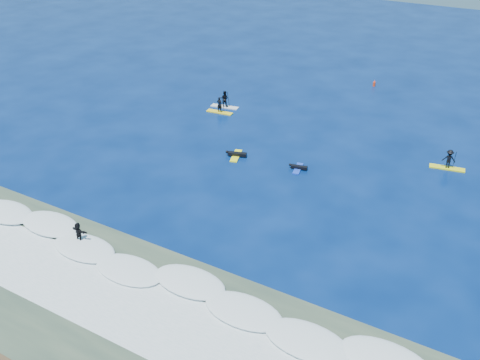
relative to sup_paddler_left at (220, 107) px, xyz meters
The scene contains 11 objects.
ground 16.14m from the sup_paddler_left, 61.39° to the right, with size 160.00×160.00×0.00m, color #031748.
shallow_water 29.21m from the sup_paddler_left, 74.66° to the right, with size 90.00×13.00×0.01m, color #324437.
breaking_wave 25.37m from the sup_paddler_left, 72.27° to the right, with size 40.00×6.00×0.30m, color white.
whitewater 28.24m from the sup_paddler_left, 74.13° to the right, with size 34.00×5.00×0.02m, color silver.
sup_paddler_left is the anchor object (origin of this frame).
sup_paddler_center 1.59m from the sup_paddler_left, 102.09° to the left, with size 3.07×1.22×2.10m.
sup_paddler_right 23.12m from the sup_paddler_left, ahead, with size 2.95×1.21×2.01m.
prone_paddler_near 10.16m from the sup_paddler_left, 49.81° to the right, with size 1.86×2.45×0.50m.
prone_paddler_far 14.23m from the sup_paddler_left, 30.39° to the right, with size 1.59×2.07×0.42m.
wave_surfer 24.40m from the sup_paddler_left, 80.60° to the right, with size 2.07×0.57×1.50m.
marker_buoy 19.60m from the sup_paddler_left, 54.33° to the left, with size 0.32×0.32×0.76m.
Camera 1 is at (20.09, -29.69, 21.46)m, focal length 40.00 mm.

